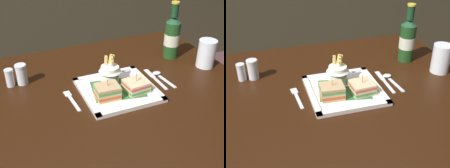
% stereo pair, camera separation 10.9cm
% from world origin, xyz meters
% --- Properties ---
extents(dining_table, '(1.14, 0.95, 0.77)m').
position_xyz_m(dining_table, '(0.00, 0.00, 0.64)').
color(dining_table, black).
rests_on(dining_table, ground_plane).
extents(square_plate, '(0.27, 0.27, 0.02)m').
position_xyz_m(square_plate, '(0.05, 0.01, 0.78)').
color(square_plate, white).
rests_on(square_plate, dining_table).
extents(sandwich_half_left, '(0.09, 0.07, 0.08)m').
position_xyz_m(sandwich_half_left, '(-0.01, -0.03, 0.81)').
color(sandwich_half_left, tan).
rests_on(sandwich_half_left, square_plate).
extents(sandwich_half_right, '(0.09, 0.08, 0.07)m').
position_xyz_m(sandwich_half_right, '(0.11, -0.03, 0.80)').
color(sandwich_half_right, '#DCB889').
rests_on(sandwich_half_right, square_plate).
extents(fries_cup, '(0.09, 0.09, 0.12)m').
position_xyz_m(fries_cup, '(0.04, 0.06, 0.83)').
color(fries_cup, white).
rests_on(fries_cup, square_plate).
extents(beer_bottle, '(0.07, 0.07, 0.25)m').
position_xyz_m(beer_bottle, '(0.40, 0.19, 0.87)').
color(beer_bottle, '#1C441B').
rests_on(beer_bottle, dining_table).
extents(water_glass, '(0.08, 0.08, 0.12)m').
position_xyz_m(water_glass, '(0.48, 0.05, 0.82)').
color(water_glass, silver).
rests_on(water_glass, dining_table).
extents(fork, '(0.03, 0.14, 0.00)m').
position_xyz_m(fork, '(-0.13, 0.02, 0.77)').
color(fork, silver).
rests_on(fork, dining_table).
extents(knife, '(0.02, 0.17, 0.00)m').
position_xyz_m(knife, '(0.23, 0.04, 0.77)').
color(knife, silver).
rests_on(knife, dining_table).
extents(spoon, '(0.04, 0.14, 0.01)m').
position_xyz_m(spoon, '(0.25, 0.04, 0.78)').
color(spoon, silver).
rests_on(spoon, dining_table).
extents(salt_shaker, '(0.03, 0.03, 0.07)m').
position_xyz_m(salt_shaker, '(-0.31, 0.21, 0.80)').
color(salt_shaker, silver).
rests_on(salt_shaker, dining_table).
extents(pepper_shaker, '(0.04, 0.04, 0.08)m').
position_xyz_m(pepper_shaker, '(-0.27, 0.21, 0.81)').
color(pepper_shaker, silver).
rests_on(pepper_shaker, dining_table).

